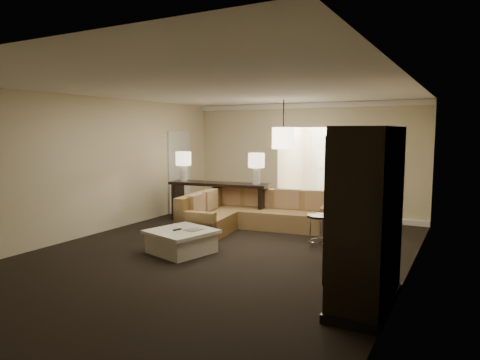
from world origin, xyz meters
The scene contains 18 objects.
ground centered at (0.00, 0.00, 0.00)m, with size 8.00×8.00×0.00m, color black.
wall_back centered at (0.00, 4.00, 1.40)m, with size 6.00×0.04×2.80m, color beige.
wall_left centered at (-3.00, 0.00, 1.40)m, with size 0.04×8.00×2.80m, color beige.
wall_right centered at (3.00, 0.00, 1.40)m, with size 0.04×8.00×2.80m, color beige.
ceiling centered at (0.00, 0.00, 2.80)m, with size 6.00×8.00×0.02m, color white.
crown_molding centered at (0.00, 3.95, 2.73)m, with size 6.00×0.10×0.12m, color white.
baseboard centered at (0.00, 3.95, 0.06)m, with size 6.00×0.10×0.12m, color white.
side_door centered at (-2.97, 2.80, 1.05)m, with size 0.05×0.90×2.10m, color silver.
foyer centered at (0.00, 5.34, 1.30)m, with size 1.44×2.02×2.80m.
sectional_sofa centered at (-0.42, 1.86, 0.33)m, with size 2.87×2.49×0.83m.
coffee_table centered at (-0.61, -0.31, 0.21)m, with size 1.22×1.22×0.42m.
console_table centered at (-1.40, 2.21, 0.55)m, with size 2.42×0.87×0.92m.
armoire centered at (2.69, -1.09, 1.03)m, with size 0.64×1.50×2.16m.
drink_table centered at (1.37, 1.20, 0.43)m, with size 0.48×0.48×0.59m.
table_lamp_left centered at (-2.31, 2.08, 1.38)m, with size 0.37×0.37×0.70m.
table_lamp_right centered at (-0.49, 2.34, 1.38)m, with size 0.37×0.37×0.70m.
pendant_light centered at (0.00, 2.70, 1.95)m, with size 0.38×0.38×1.09m.
person centered at (0.45, 5.48, 0.86)m, with size 0.62×0.41×1.71m, color #EEE6C9.
Camera 1 is at (3.77, -6.18, 2.10)m, focal length 32.00 mm.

